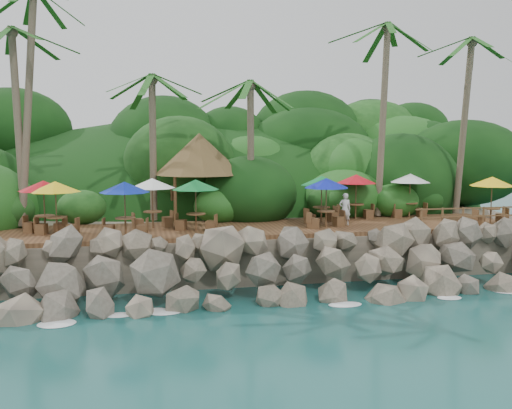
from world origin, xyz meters
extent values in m
plane|color=#19514F|center=(0.00, 0.00, 0.00)|extent=(140.00, 140.00, 0.00)
cube|color=gray|center=(0.00, 16.00, 1.05)|extent=(32.00, 25.20, 2.10)
ellipsoid|color=#143811|center=(0.00, 23.50, 0.00)|extent=(44.80, 28.00, 15.40)
cube|color=brown|center=(0.00, 6.00, 2.20)|extent=(26.00, 5.00, 0.20)
ellipsoid|color=white|center=(-9.00, 0.30, 0.03)|extent=(1.20, 0.80, 0.06)
ellipsoid|color=white|center=(-6.00, 0.30, 0.03)|extent=(1.20, 0.80, 0.06)
ellipsoid|color=white|center=(-3.00, 0.30, 0.03)|extent=(1.20, 0.80, 0.06)
ellipsoid|color=white|center=(0.00, 0.30, 0.03)|extent=(1.20, 0.80, 0.06)
ellipsoid|color=white|center=(3.00, 0.30, 0.03)|extent=(1.20, 0.80, 0.06)
ellipsoid|color=white|center=(6.00, 0.30, 0.03)|extent=(1.20, 0.80, 0.06)
ellipsoid|color=white|center=(9.00, 0.30, 0.03)|extent=(1.20, 0.80, 0.06)
cylinder|color=brown|center=(-11.26, 8.71, 7.15)|extent=(0.91, 1.76, 9.65)
ellipsoid|color=#23601E|center=(-11.26, 8.71, 12.00)|extent=(6.00, 6.00, 2.40)
cylinder|color=brown|center=(-10.79, 8.83, 8.16)|extent=(1.19, 2.27, 11.61)
cylinder|color=brown|center=(-4.81, 9.20, 6.05)|extent=(0.43, 0.78, 7.50)
ellipsoid|color=#23601E|center=(-4.81, 9.20, 9.80)|extent=(6.00, 6.00, 2.40)
cylinder|color=brown|center=(0.25, 8.54, 5.92)|extent=(0.55, 0.60, 7.24)
ellipsoid|color=#23601E|center=(0.25, 8.54, 9.54)|extent=(6.00, 6.00, 2.40)
cylinder|color=brown|center=(7.77, 8.75, 7.64)|extent=(1.26, 1.49, 10.64)
ellipsoid|color=#23601E|center=(7.77, 8.75, 12.97)|extent=(6.00, 6.00, 2.40)
cylinder|color=brown|center=(12.53, 8.37, 7.21)|extent=(0.70, 1.03, 9.82)
ellipsoid|color=#23601E|center=(12.53, 8.37, 12.11)|extent=(6.00, 6.00, 2.40)
cylinder|color=brown|center=(-3.79, 7.92, 3.50)|extent=(0.16, 0.16, 2.40)
cylinder|color=brown|center=(-0.99, 7.92, 3.50)|extent=(0.16, 0.16, 2.40)
cylinder|color=brown|center=(-3.79, 10.72, 3.50)|extent=(0.16, 0.16, 2.40)
cylinder|color=brown|center=(-0.99, 10.72, 3.50)|extent=(0.16, 0.16, 2.40)
cone|color=brown|center=(-2.39, 9.32, 5.80)|extent=(4.75, 4.75, 2.20)
cylinder|color=brown|center=(-2.99, 5.45, 2.69)|extent=(0.08, 0.08, 0.78)
cylinder|color=brown|center=(-2.99, 5.45, 3.09)|extent=(0.89, 0.89, 0.05)
cylinder|color=brown|center=(-2.99, 5.45, 3.46)|extent=(0.05, 0.05, 2.32)
cone|color=#0D752D|center=(-2.99, 5.45, 4.47)|extent=(2.22, 2.22, 0.48)
cube|color=brown|center=(-3.67, 5.75, 2.54)|extent=(0.58, 0.58, 0.49)
cube|color=brown|center=(-2.31, 5.16, 2.54)|extent=(0.58, 0.58, 0.49)
cylinder|color=brown|center=(3.60, 6.76, 2.69)|extent=(0.08, 0.08, 0.78)
cylinder|color=brown|center=(3.60, 6.76, 3.09)|extent=(0.89, 0.89, 0.05)
cylinder|color=brown|center=(3.60, 6.76, 3.46)|extent=(0.05, 0.05, 2.32)
cone|color=#0D7A33|center=(3.60, 6.76, 4.47)|extent=(2.22, 2.22, 0.48)
cube|color=brown|center=(2.90, 6.50, 2.54)|extent=(0.57, 0.57, 0.49)
cube|color=brown|center=(4.29, 7.01, 2.54)|extent=(0.57, 0.57, 0.49)
cylinder|color=brown|center=(8.95, 7.60, 2.69)|extent=(0.08, 0.08, 0.78)
cylinder|color=brown|center=(8.95, 7.60, 3.09)|extent=(0.89, 0.89, 0.05)
cylinder|color=brown|center=(8.95, 7.60, 3.46)|extent=(0.05, 0.05, 2.32)
cone|color=white|center=(8.95, 7.60, 4.47)|extent=(2.22, 2.22, 0.48)
cube|color=brown|center=(8.21, 7.60, 2.54)|extent=(0.45, 0.45, 0.49)
cube|color=brown|center=(9.69, 7.60, 2.54)|extent=(0.45, 0.45, 0.49)
cylinder|color=brown|center=(-9.21, 5.54, 2.69)|extent=(0.08, 0.08, 0.78)
cylinder|color=brown|center=(-9.21, 5.54, 3.09)|extent=(0.89, 0.89, 0.05)
cylinder|color=brown|center=(-9.21, 5.54, 3.46)|extent=(0.05, 0.05, 2.32)
cone|color=yellow|center=(-9.21, 5.54, 4.47)|extent=(2.22, 2.22, 0.48)
cube|color=brown|center=(-9.91, 5.77, 2.54)|extent=(0.56, 0.56, 0.49)
cube|color=brown|center=(-8.51, 5.31, 2.54)|extent=(0.56, 0.56, 0.49)
cylinder|color=brown|center=(3.30, 5.16, 2.69)|extent=(0.08, 0.08, 0.78)
cylinder|color=brown|center=(3.30, 5.16, 3.09)|extent=(0.89, 0.89, 0.05)
cylinder|color=brown|center=(3.30, 5.16, 3.46)|extent=(0.05, 0.05, 2.32)
cone|color=#0C19A8|center=(3.30, 5.16, 4.47)|extent=(2.22, 2.22, 0.48)
cube|color=brown|center=(2.59, 4.98, 2.54)|extent=(0.54, 0.54, 0.49)
cube|color=brown|center=(4.02, 5.35, 2.54)|extent=(0.54, 0.54, 0.49)
cylinder|color=brown|center=(-6.20, 4.68, 2.69)|extent=(0.08, 0.08, 0.78)
cylinder|color=brown|center=(-6.20, 4.68, 3.09)|extent=(0.89, 0.89, 0.05)
cylinder|color=brown|center=(-6.20, 4.68, 3.46)|extent=(0.05, 0.05, 2.32)
cone|color=#0C25A6|center=(-6.20, 4.68, 4.47)|extent=(2.22, 2.22, 0.48)
cube|color=brown|center=(-6.92, 4.82, 2.54)|extent=(0.52, 0.52, 0.49)
cube|color=brown|center=(-5.47, 4.53, 2.54)|extent=(0.52, 0.52, 0.49)
cylinder|color=brown|center=(11.80, 4.47, 2.69)|extent=(0.08, 0.08, 0.78)
cylinder|color=brown|center=(11.80, 4.47, 3.09)|extent=(0.89, 0.89, 0.05)
cylinder|color=brown|center=(11.80, 4.47, 3.46)|extent=(0.05, 0.05, 2.32)
cone|color=yellow|center=(11.80, 4.47, 4.47)|extent=(2.22, 2.22, 0.48)
cube|color=brown|center=(11.07, 4.36, 2.54)|extent=(0.50, 0.50, 0.49)
cube|color=brown|center=(12.53, 4.57, 2.54)|extent=(0.50, 0.50, 0.49)
cylinder|color=brown|center=(5.81, 7.60, 2.69)|extent=(0.08, 0.08, 0.78)
cylinder|color=brown|center=(5.81, 7.60, 3.09)|extent=(0.89, 0.89, 0.05)
cylinder|color=brown|center=(5.81, 7.60, 3.46)|extent=(0.05, 0.05, 2.32)
cone|color=red|center=(5.81, 7.60, 4.47)|extent=(2.22, 2.22, 0.48)
cube|color=brown|center=(5.07, 7.62, 2.54)|extent=(0.46, 0.46, 0.49)
cube|color=brown|center=(6.55, 7.58, 2.54)|extent=(0.46, 0.46, 0.49)
cylinder|color=brown|center=(-4.95, 6.70, 2.69)|extent=(0.08, 0.08, 0.78)
cylinder|color=brown|center=(-4.95, 6.70, 3.09)|extent=(0.89, 0.89, 0.05)
cylinder|color=brown|center=(-4.95, 6.70, 3.46)|extent=(0.05, 0.05, 2.32)
cone|color=white|center=(-4.95, 6.70, 4.47)|extent=(2.22, 2.22, 0.48)
cube|color=brown|center=(-5.66, 6.49, 2.54)|extent=(0.55, 0.55, 0.49)
cube|color=brown|center=(-4.24, 6.91, 2.54)|extent=(0.55, 0.55, 0.49)
cylinder|color=brown|center=(-9.81, 6.17, 2.69)|extent=(0.08, 0.08, 0.78)
cylinder|color=brown|center=(-9.81, 6.17, 3.09)|extent=(0.89, 0.89, 0.05)
cylinder|color=brown|center=(-9.81, 6.17, 3.46)|extent=(0.05, 0.05, 2.32)
cone|color=#B80B15|center=(-9.81, 6.17, 4.47)|extent=(2.22, 2.22, 0.48)
cube|color=brown|center=(-10.50, 6.42, 2.54)|extent=(0.57, 0.57, 0.49)
cube|color=brown|center=(-9.11, 5.92, 2.54)|extent=(0.57, 0.57, 0.49)
cylinder|color=brown|center=(7.54, 3.65, 2.80)|extent=(0.10, 0.10, 1.00)
cylinder|color=brown|center=(8.64, 3.65, 2.80)|extent=(0.10, 0.10, 1.00)
cylinder|color=brown|center=(9.74, 3.65, 2.80)|extent=(0.10, 0.10, 1.00)
cylinder|color=brown|center=(10.84, 3.65, 2.80)|extent=(0.10, 0.10, 1.00)
cylinder|color=brown|center=(11.94, 3.65, 2.80)|extent=(0.10, 0.10, 1.00)
cube|color=brown|center=(10.84, 3.65, 3.25)|extent=(7.20, 0.06, 0.06)
cube|color=brown|center=(10.84, 3.65, 2.85)|extent=(7.20, 0.06, 0.06)
imported|color=silver|center=(4.42, 5.56, 3.11)|extent=(0.65, 0.48, 1.62)
camera|label=1|loc=(-5.54, -20.51, 6.51)|focal=39.26mm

